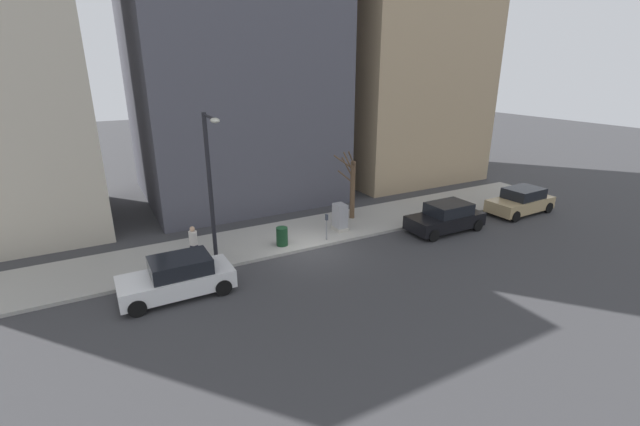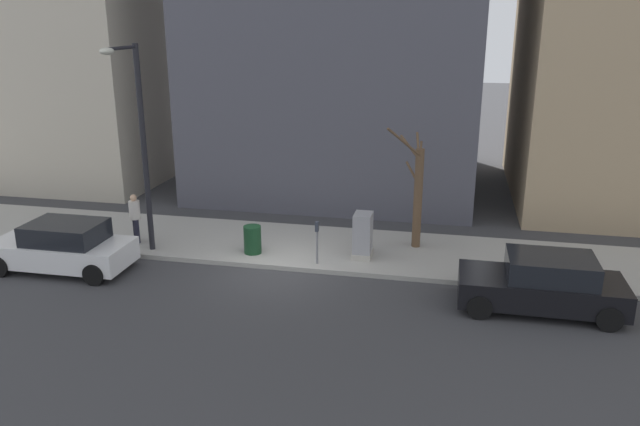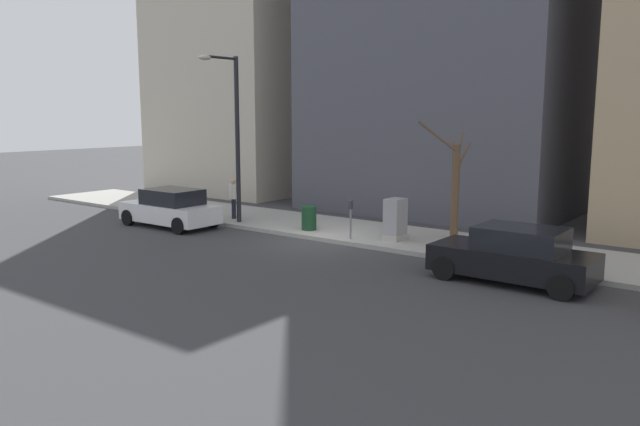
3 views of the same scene
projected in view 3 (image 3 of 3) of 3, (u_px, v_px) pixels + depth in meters
ground_plane at (317, 241)px, 22.05m from camera, size 120.00×120.00×0.00m
sidewalk at (349, 231)px, 23.61m from camera, size 4.00×36.00×0.15m
parked_car_black at (514, 256)px, 16.52m from camera, size 1.93×4.21×1.52m
parked_car_white at (171, 208)px, 24.77m from camera, size 1.95×4.21×1.52m
parking_meter at (351, 215)px, 21.57m from camera, size 0.14×0.10×1.35m
utility_box at (395, 220)px, 21.48m from camera, size 0.83×0.61×1.43m
streetlamp at (232, 125)px, 24.29m from camera, size 1.97×0.32×6.50m
bare_tree at (455, 186)px, 21.41m from camera, size 2.20×1.12×4.10m
trash_bin at (309, 218)px, 23.31m from camera, size 0.56×0.56×0.90m
pedestrian_near_meter at (234, 196)px, 25.84m from camera, size 0.36×0.36×1.66m
office_tower_right at (250, 11)px, 35.88m from camera, size 9.05×9.05×20.60m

